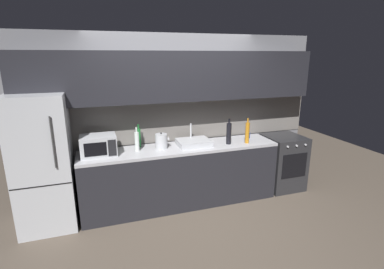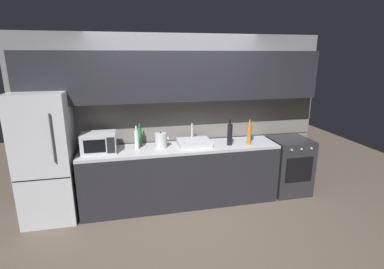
# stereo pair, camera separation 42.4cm
# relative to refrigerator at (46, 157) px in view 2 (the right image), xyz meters

# --- Properties ---
(ground_plane) EXTENTS (10.00, 10.00, 0.00)m
(ground_plane) POSITION_rel_refrigerator_xyz_m (1.82, -0.90, -0.88)
(ground_plane) COLOR #4C4238
(back_wall) EXTENTS (4.62, 0.44, 2.50)m
(back_wall) POSITION_rel_refrigerator_xyz_m (1.82, 0.30, 0.67)
(back_wall) COLOR slate
(back_wall) RESTS_ON ground
(counter_run) EXTENTS (2.88, 0.60, 0.90)m
(counter_run) POSITION_rel_refrigerator_xyz_m (1.82, 0.00, -0.43)
(counter_run) COLOR black
(counter_run) RESTS_ON ground
(refrigerator) EXTENTS (0.68, 0.69, 1.75)m
(refrigerator) POSITION_rel_refrigerator_xyz_m (0.00, 0.00, 0.00)
(refrigerator) COLOR #ADAFB5
(refrigerator) RESTS_ON ground
(oven_range) EXTENTS (0.60, 0.62, 0.90)m
(oven_range) POSITION_rel_refrigerator_xyz_m (3.60, -0.00, -0.43)
(oven_range) COLOR #232326
(oven_range) RESTS_ON ground
(microwave) EXTENTS (0.46, 0.35, 0.27)m
(microwave) POSITION_rel_refrigerator_xyz_m (0.68, 0.02, 0.16)
(microwave) COLOR #A8AAAF
(microwave) RESTS_ON counter_run
(sink_basin) EXTENTS (0.48, 0.38, 0.30)m
(sink_basin) POSITION_rel_refrigerator_xyz_m (2.02, 0.03, 0.06)
(sink_basin) COLOR #ADAFB5
(sink_basin) RESTS_ON counter_run
(kettle) EXTENTS (0.20, 0.17, 0.24)m
(kettle) POSITION_rel_refrigerator_xyz_m (1.53, 0.02, 0.13)
(kettle) COLOR #B7BABF
(kettle) RESTS_ON counter_run
(wine_bottle_amber) EXTENTS (0.06, 0.06, 0.38)m
(wine_bottle_amber) POSITION_rel_refrigerator_xyz_m (2.83, -0.13, 0.19)
(wine_bottle_amber) COLOR #B27019
(wine_bottle_amber) RESTS_ON counter_run
(wine_bottle_clear) EXTENTS (0.06, 0.06, 0.34)m
(wine_bottle_clear) POSITION_rel_refrigerator_xyz_m (1.19, 0.03, 0.16)
(wine_bottle_clear) COLOR silver
(wine_bottle_clear) RESTS_ON counter_run
(wine_bottle_dark) EXTENTS (0.08, 0.08, 0.39)m
(wine_bottle_dark) POSITION_rel_refrigerator_xyz_m (2.54, -0.08, 0.19)
(wine_bottle_dark) COLOR black
(wine_bottle_dark) RESTS_ON counter_run
(wine_bottle_green) EXTENTS (0.06, 0.06, 0.34)m
(wine_bottle_green) POSITION_rel_refrigerator_xyz_m (1.24, 0.21, 0.16)
(wine_bottle_green) COLOR #1E6B2D
(wine_bottle_green) RESTS_ON counter_run
(mug_blue) EXTENTS (0.08, 0.08, 0.09)m
(mug_blue) POSITION_rel_refrigerator_xyz_m (2.97, 0.10, 0.07)
(mug_blue) COLOR #234299
(mug_blue) RESTS_ON counter_run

